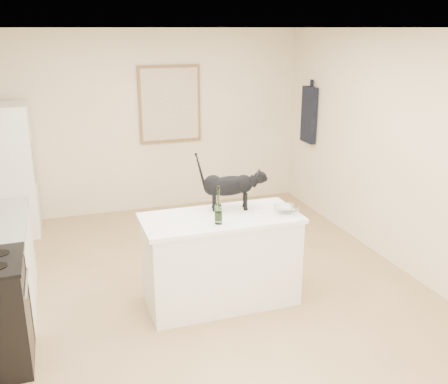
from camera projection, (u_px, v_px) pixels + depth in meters
floor at (206, 292)px, 5.23m from camera, size 5.50×5.50×0.00m
ceiling at (202, 28)px, 4.42m from camera, size 5.50×5.50×0.00m
wall_back at (150, 122)px, 7.30m from camera, size 4.50×0.00×4.50m
wall_front at (373, 322)px, 2.35m from camera, size 4.50×0.00×4.50m
wall_right at (402, 153)px, 5.51m from camera, size 0.00×5.50×5.50m
island_base at (221, 261)px, 4.94m from camera, size 1.44×0.67×0.86m
island_top at (221, 218)px, 4.81m from camera, size 1.50×0.70×0.04m
fridge at (6, 171)px, 6.49m from camera, size 0.68×0.68×1.70m
artwork_frame at (170, 104)px, 7.29m from camera, size 0.90×0.03×1.10m
artwork_canvas at (170, 104)px, 7.27m from camera, size 0.82×0.00×1.02m
hanging_garment at (309, 115)px, 7.31m from camera, size 0.08×0.34×0.80m
black_cat at (229, 188)px, 4.92m from camera, size 0.64×0.32×0.43m
wine_bottle at (218, 207)px, 4.57m from camera, size 0.07×0.07×0.31m
glass_bowl at (286, 210)px, 4.88m from camera, size 0.30×0.30×0.06m
fridge_paper at (31, 136)px, 6.44m from camera, size 0.03×0.13×0.16m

